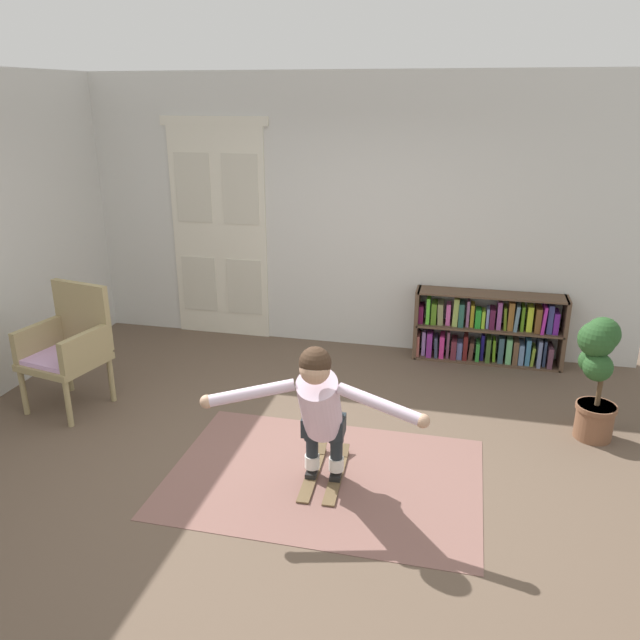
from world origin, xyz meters
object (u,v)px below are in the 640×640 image
wicker_chair (69,345)px  skis_pair (325,472)px  bookshelf (488,331)px  potted_plant (597,370)px  person_skier (320,404)px

wicker_chair → skis_pair: (2.46, -0.60, -0.56)m
bookshelf → skis_pair: (-1.19, -2.47, -0.32)m
potted_plant → person_skier: bearing=-147.4°
bookshelf → wicker_chair: (-3.65, -1.87, 0.24)m
person_skier → skis_pair: bearing=92.6°
bookshelf → skis_pair: bookshelf is taller
person_skier → potted_plant: bearing=32.6°
bookshelf → person_skier: 2.95m
bookshelf → person_skier: (-1.18, -2.68, 0.35)m
bookshelf → potted_plant: (0.80, -1.42, 0.26)m
bookshelf → potted_plant: bearing=-60.7°
potted_plant → person_skier: 2.35m
wicker_chair → person_skier: (2.47, -0.81, 0.11)m
potted_plant → skis_pair: 2.32m
wicker_chair → person_skier: person_skier is taller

